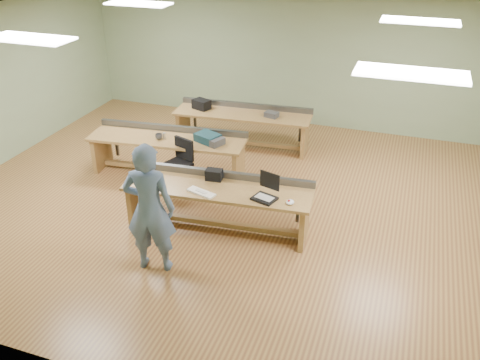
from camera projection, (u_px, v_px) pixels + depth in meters
The scene contains 21 objects.
floor at pixel (239, 203), 8.86m from camera, with size 10.00×10.00×0.00m, color olive.
ceiling at pixel (239, 27), 7.44m from camera, with size 10.00×10.00×0.00m, color silver.
wall_back at pixel (297, 60), 11.47m from camera, with size 10.00×0.04×3.00m, color gray.
wall_front at pixel (100, 271), 4.83m from camera, with size 10.00×0.04×3.00m, color gray.
fluor_panels at pixel (239, 29), 7.45m from camera, with size 6.20×3.50×0.03m.
workbench_front at pixel (219, 197), 7.92m from camera, with size 2.98×1.03×0.86m.
workbench_mid at pixel (168, 146), 9.59m from camera, with size 3.02×1.10×0.86m.
workbench_back at pixel (243, 121), 10.72m from camera, with size 2.92×0.98×0.86m.
person at pixel (150, 209), 6.85m from camera, with size 0.70×0.46×1.93m, color slate.
laptop_base at pixel (264, 199), 7.47m from camera, with size 0.33×0.27×0.04m, color black.
laptop_screen at pixel (270, 181), 7.45m from camera, with size 0.33×0.02×0.26m, color black.
keyboard at pixel (201, 192), 7.64m from camera, with size 0.46×0.15×0.03m, color white.
trackball_mouse at pixel (290, 202), 7.36m from camera, with size 0.12×0.14×0.06m, color white.
camera_bag at pixel (214, 175), 7.99m from camera, with size 0.26×0.17×0.18m, color black.
task_chair at pixel (179, 171), 9.16m from camera, with size 0.65×0.65×0.94m.
parts_bin_teal at pixel (208, 138), 9.30m from camera, with size 0.43×0.32×0.15m, color #13333F.
parts_bin_grey at pixel (211, 140), 9.24m from camera, with size 0.47×0.30×0.13m, color #3A3A3D.
mug at pixel (159, 136), 9.40m from camera, with size 0.13×0.13×0.11m, color #3A3A3D.
drinks_can at pixel (164, 136), 9.42m from camera, with size 0.06×0.06×0.11m, color silver.
storage_box_back at pixel (201, 104), 10.79m from camera, with size 0.35×0.25×0.20m, color black.
tray_back at pixel (272, 114), 10.39m from camera, with size 0.27×0.19×0.11m, color #3A3A3D.
Camera 1 is at (2.51, -7.18, 4.56)m, focal length 38.00 mm.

